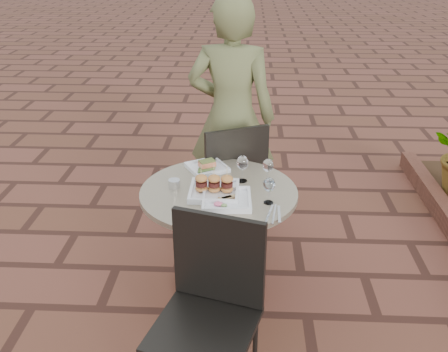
{
  "coord_description": "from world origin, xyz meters",
  "views": [
    {
      "loc": [
        0.04,
        -2.75,
        2.03
      ],
      "look_at": [
        -0.09,
        -0.22,
        0.82
      ],
      "focal_mm": 40.0,
      "sensor_mm": 36.0,
      "label": 1
    }
  ],
  "objects_px": {
    "plate_salmon": "(207,167)",
    "plate_sliders": "(214,187)",
    "chair_near": "(211,299)",
    "plate_tuna": "(227,199)",
    "chair_far": "(231,176)",
    "cafe_table": "(219,227)",
    "diner": "(232,117)"
  },
  "relations": [
    {
      "from": "chair_near",
      "to": "plate_salmon",
      "type": "relative_size",
      "value": 3.09
    },
    {
      "from": "cafe_table",
      "to": "diner",
      "type": "xyz_separation_m",
      "value": [
        0.04,
        0.88,
        0.38
      ]
    },
    {
      "from": "chair_far",
      "to": "cafe_table",
      "type": "bearing_deg",
      "value": 61.21
    },
    {
      "from": "chair_far",
      "to": "plate_sliders",
      "type": "distance_m",
      "value": 0.65
    },
    {
      "from": "chair_near",
      "to": "diner",
      "type": "xyz_separation_m",
      "value": [
        0.03,
        1.6,
        0.32
      ]
    },
    {
      "from": "plate_sliders",
      "to": "cafe_table",
      "type": "bearing_deg",
      "value": 62.02
    },
    {
      "from": "chair_near",
      "to": "chair_far",
      "type": "bearing_deg",
      "value": 104.58
    },
    {
      "from": "plate_salmon",
      "to": "plate_sliders",
      "type": "relative_size",
      "value": 1.09
    },
    {
      "from": "cafe_table",
      "to": "plate_sliders",
      "type": "bearing_deg",
      "value": -117.98
    },
    {
      "from": "plate_sliders",
      "to": "plate_tuna",
      "type": "height_order",
      "value": "plate_sliders"
    },
    {
      "from": "cafe_table",
      "to": "chair_near",
      "type": "bearing_deg",
      "value": -89.44
    },
    {
      "from": "cafe_table",
      "to": "plate_tuna",
      "type": "bearing_deg",
      "value": -69.92
    },
    {
      "from": "plate_salmon",
      "to": "plate_sliders",
      "type": "bearing_deg",
      "value": -78.36
    },
    {
      "from": "chair_near",
      "to": "plate_sliders",
      "type": "bearing_deg",
      "value": 108.97
    },
    {
      "from": "cafe_table",
      "to": "plate_tuna",
      "type": "height_order",
      "value": "plate_tuna"
    },
    {
      "from": "plate_salmon",
      "to": "plate_tuna",
      "type": "relative_size",
      "value": 1.09
    },
    {
      "from": "plate_sliders",
      "to": "diner",
      "type": "bearing_deg",
      "value": 86.1
    },
    {
      "from": "chair_near",
      "to": "plate_sliders",
      "type": "xyz_separation_m",
      "value": [
        -0.03,
        0.69,
        0.22
      ]
    },
    {
      "from": "chair_near",
      "to": "plate_tuna",
      "type": "relative_size",
      "value": 3.37
    },
    {
      "from": "plate_sliders",
      "to": "chair_near",
      "type": "bearing_deg",
      "value": -87.48
    },
    {
      "from": "cafe_table",
      "to": "chair_far",
      "type": "bearing_deg",
      "value": 85.02
    },
    {
      "from": "plate_salmon",
      "to": "plate_sliders",
      "type": "xyz_separation_m",
      "value": [
        0.07,
        -0.32,
        0.02
      ]
    },
    {
      "from": "diner",
      "to": "plate_salmon",
      "type": "relative_size",
      "value": 5.76
    },
    {
      "from": "chair_near",
      "to": "plate_salmon",
      "type": "distance_m",
      "value": 1.03
    },
    {
      "from": "cafe_table",
      "to": "plate_tuna",
      "type": "xyz_separation_m",
      "value": [
        0.05,
        -0.14,
        0.26
      ]
    },
    {
      "from": "chair_far",
      "to": "plate_sliders",
      "type": "xyz_separation_m",
      "value": [
        -0.07,
        -0.61,
        0.22
      ]
    },
    {
      "from": "chair_near",
      "to": "plate_salmon",
      "type": "height_order",
      "value": "chair_near"
    },
    {
      "from": "diner",
      "to": "plate_salmon",
      "type": "bearing_deg",
      "value": 85.36
    },
    {
      "from": "cafe_table",
      "to": "chair_far",
      "type": "height_order",
      "value": "chair_far"
    },
    {
      "from": "chair_far",
      "to": "chair_near",
      "type": "bearing_deg",
      "value": 64.32
    },
    {
      "from": "plate_salmon",
      "to": "chair_far",
      "type": "bearing_deg",
      "value": 64.49
    },
    {
      "from": "chair_far",
      "to": "chair_near",
      "type": "relative_size",
      "value": 1.0
    }
  ]
}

